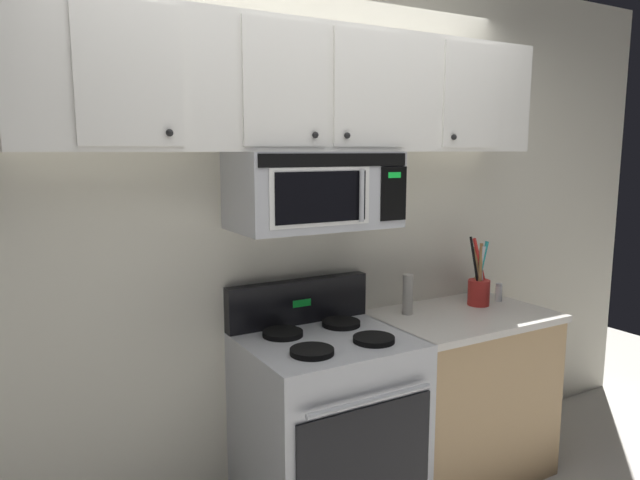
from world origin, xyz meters
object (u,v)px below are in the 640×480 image
stove_range (327,427)px  salt_shaker (499,292)px  utensil_crock_red (479,286)px  pepper_mill (408,294)px  over_range_microwave (314,190)px

stove_range → salt_shaker: size_ratio=10.70×
utensil_crock_red → pepper_mill: bearing=173.3°
salt_shaker → stove_range: bearing=-176.0°
over_range_microwave → pepper_mill: (0.57, 0.02, -0.57)m
utensil_crock_red → stove_range: bearing=-175.5°
utensil_crock_red → salt_shaker: bearing=0.6°
stove_range → salt_shaker: bearing=4.0°
stove_range → utensil_crock_red: 1.17m
over_range_microwave → salt_shaker: (1.19, -0.03, -0.62)m
over_range_microwave → salt_shaker: 1.34m
salt_shaker → pepper_mill: 0.62m
over_range_microwave → salt_shaker: size_ratio=7.26×
salt_shaker → pepper_mill: (-0.62, 0.05, 0.06)m
pepper_mill → stove_range: bearing=-166.7°
over_range_microwave → pepper_mill: 0.81m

